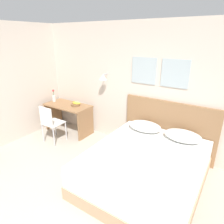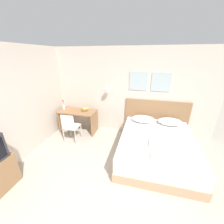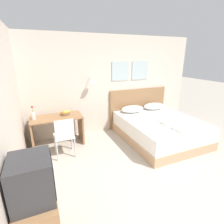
# 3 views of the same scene
# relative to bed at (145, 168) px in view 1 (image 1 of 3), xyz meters

# --- Properties ---
(wall_back) EXTENTS (5.28, 0.31, 2.65)m
(wall_back) POSITION_rel_bed_xyz_m (-0.96, 1.14, 1.05)
(wall_back) COLOR beige
(wall_back) RESTS_ON ground_plane
(bed) EXTENTS (1.76, 2.09, 0.57)m
(bed) POSITION_rel_bed_xyz_m (0.00, 0.00, 0.00)
(bed) COLOR tan
(bed) RESTS_ON ground_plane
(headboard) EXTENTS (1.88, 0.06, 1.16)m
(headboard) POSITION_rel_bed_xyz_m (-0.00, 1.08, 0.30)
(headboard) COLOR #8E6642
(headboard) RESTS_ON ground_plane
(pillow_left) EXTENTS (0.67, 0.45, 0.17)m
(pillow_left) POSITION_rel_bed_xyz_m (-0.37, 0.77, 0.37)
(pillow_left) COLOR white
(pillow_left) RESTS_ON bed
(pillow_right) EXTENTS (0.67, 0.45, 0.17)m
(pillow_right) POSITION_rel_bed_xyz_m (0.37, 0.77, 0.37)
(pillow_right) COLOR white
(pillow_right) RESTS_ON bed
(folded_towel_near_foot) EXTENTS (0.33, 0.32, 0.06)m
(folded_towel_near_foot) POSITION_rel_bed_xyz_m (-0.04, -0.31, 0.32)
(folded_towel_near_foot) COLOR white
(folded_towel_near_foot) RESTS_ON bed
(folded_towel_mid_bed) EXTENTS (0.32, 0.34, 0.06)m
(folded_towel_mid_bed) POSITION_rel_bed_xyz_m (-0.01, -0.76, 0.32)
(folded_towel_mid_bed) COLOR white
(folded_towel_mid_bed) RESTS_ON bed
(desk) EXTENTS (1.18, 0.59, 0.73)m
(desk) POSITION_rel_bed_xyz_m (-2.47, 0.73, 0.23)
(desk) COLOR #8E6642
(desk) RESTS_ON ground_plane
(desk_chair) EXTENTS (0.41, 0.41, 0.89)m
(desk_chair) POSITION_rel_bed_xyz_m (-2.40, 0.08, 0.25)
(desk_chair) COLOR white
(desk_chair) RESTS_ON ground_plane
(fruit_bowl) EXTENTS (0.26, 0.23, 0.11)m
(fruit_bowl) POSITION_rel_bed_xyz_m (-2.25, 0.78, 0.49)
(fruit_bowl) COLOR brown
(fruit_bowl) RESTS_ON desk
(flower_vase) EXTENTS (0.09, 0.09, 0.32)m
(flower_vase) POSITION_rel_bed_xyz_m (-2.96, 0.73, 0.56)
(flower_vase) COLOR silver
(flower_vase) RESTS_ON desk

